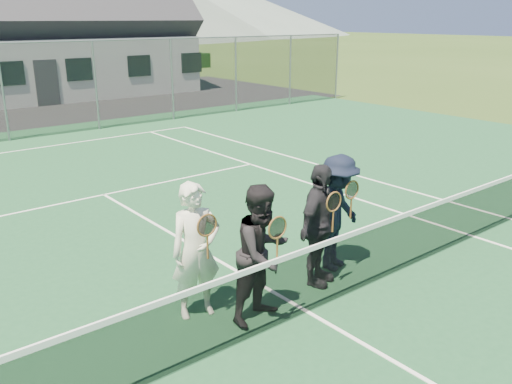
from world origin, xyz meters
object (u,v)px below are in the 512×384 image
at_px(player_d, 337,213).
at_px(player_c, 319,225).
at_px(player_a, 196,251).
at_px(tennis_net, 309,277).
at_px(clubhouse, 22,12).
at_px(player_b, 263,253).

bearing_deg(player_d, player_c, -161.33).
relative_size(player_a, player_d, 1.00).
distance_m(tennis_net, player_d, 1.53).
relative_size(clubhouse, player_a, 8.67).
distance_m(clubhouse, player_b, 24.33).
bearing_deg(tennis_net, player_c, 37.27).
bearing_deg(player_c, clubhouse, 81.98).
xyz_separation_m(clubhouse, player_c, (-3.31, -23.47, -3.07)).
bearing_deg(clubhouse, player_c, -98.02).
xyz_separation_m(tennis_net, player_a, (-1.14, 0.89, 0.38)).
xyz_separation_m(tennis_net, player_d, (1.29, 0.73, 0.38)).
bearing_deg(player_b, player_d, 13.47).
bearing_deg(player_c, player_b, -169.17).
height_order(tennis_net, clubhouse, clubhouse).
distance_m(tennis_net, player_b, 0.72).
relative_size(tennis_net, player_c, 6.49).
bearing_deg(player_a, player_c, -11.15).
height_order(player_c, player_d, same).
bearing_deg(clubhouse, player_d, -96.65).
height_order(tennis_net, player_c, player_c).
bearing_deg(player_b, clubhouse, 79.17).
relative_size(player_a, player_c, 1.00).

